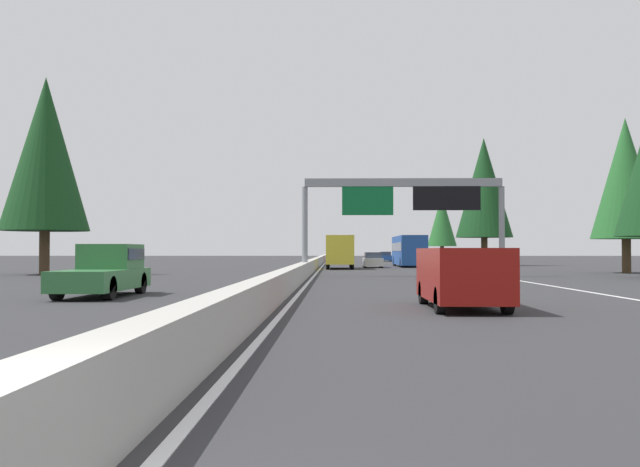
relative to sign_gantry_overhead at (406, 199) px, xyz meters
The scene contains 17 objects.
ground_plane 20.86m from the sign_gantry_overhead, 17.32° to the left, with size 320.00×320.00×0.00m, color #2D2D30.
median_barrier 40.11m from the sign_gantry_overhead, ahead, with size 180.00×0.56×0.90m, color #ADAAA3.
shoulder_stripe_right 30.26m from the sign_gantry_overhead, 10.58° to the right, with size 160.00×0.16×0.01m, color silver.
shoulder_stripe_median 30.32m from the sign_gantry_overhead, 11.15° to the left, with size 160.00×0.16×0.01m, color silver.
sign_gantry_overhead is the anchor object (origin of this frame).
minivan_near_center 24.71m from the sign_gantry_overhead, behind, with size 5.00×1.95×1.69m.
sedan_far_center 5.24m from the sign_gantry_overhead, 111.48° to the right, with size 4.40×1.80×1.47m.
bus_mid_right 28.28m from the sign_gantry_overhead, ahead, with size 11.50×2.55×3.10m.
pickup_near_right 57.10m from the sign_gantry_overhead, ahead, with size 5.60×2.00×1.86m.
sedan_mid_center 23.93m from the sign_gantry_overhead, ahead, with size 4.40×1.80×1.47m.
box_truck_distant_a 19.88m from the sign_gantry_overhead, 11.84° to the left, with size 8.50×2.40×2.95m.
sedan_far_right 63.63m from the sign_gantry_overhead, ahead, with size 4.40×1.80×1.47m.
oncoming_near 23.23m from the sign_gantry_overhead, 146.40° to the left, with size 5.60×2.00×1.86m.
conifer_right_mid 18.32m from the sign_gantry_overhead, 66.22° to the right, with size 4.97×4.97×11.30m.
conifer_right_far 35.32m from the sign_gantry_overhead, 19.68° to the right, with size 6.15×6.15×13.98m.
conifer_right_distant 71.34m from the sign_gantry_overhead, 10.35° to the right, with size 4.72×4.72×10.73m.
conifer_left_near 24.74m from the sign_gantry_overhead, 81.90° to the left, with size 5.96×5.96×13.55m.
Camera 1 is at (-3.56, -1.63, 1.62)m, focal length 39.63 mm.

